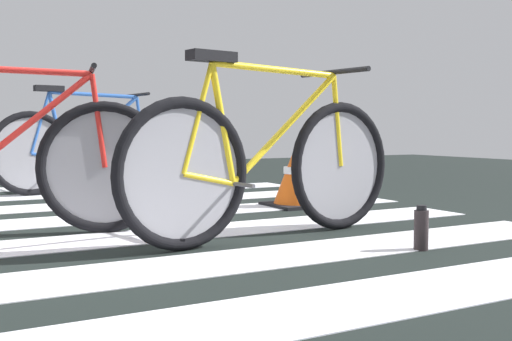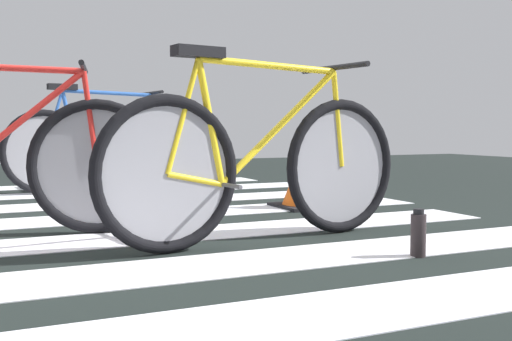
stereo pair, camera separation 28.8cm
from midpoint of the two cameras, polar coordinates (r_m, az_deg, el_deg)
ground at (r=3.31m, az=-17.14°, el=-6.19°), size 18.00×14.00×0.02m
crosswalk_markings at (r=3.54m, az=-18.42°, el=-5.38°), size 5.44×5.74×0.00m
bicycle_1_of_3 at (r=3.09m, az=2.94°, el=0.65°), size 1.73×0.53×0.93m
bicycle_3_of_3 at (r=5.63m, az=-12.47°, el=2.08°), size 1.73×0.52×0.93m
water_bottle at (r=2.89m, az=16.97°, el=-5.44°), size 0.07×0.07×0.21m
traffic_cone at (r=4.44m, az=6.32°, el=-0.39°), size 0.42×0.42×0.48m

